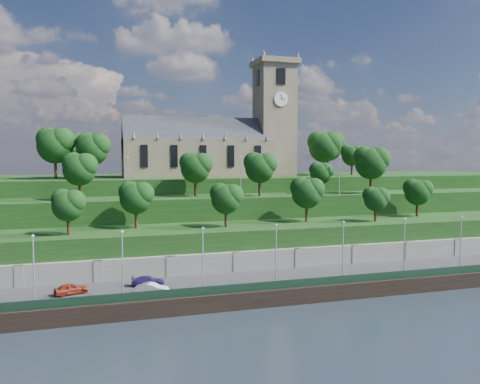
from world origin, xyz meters
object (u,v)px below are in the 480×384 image
object	(u,v)px
car_left	(71,289)
car_right	(148,281)
church	(218,142)
car_middle	(152,289)

from	to	relation	value
car_left	car_right	world-z (taller)	car_left
church	car_left	bearing A→B (deg)	-126.05
church	car_left	world-z (taller)	church
church	car_middle	distance (m)	50.79
car_left	car_middle	world-z (taller)	car_left
car_middle	car_right	distance (m)	4.10
church	car_right	distance (m)	47.47
church	car_middle	size ratio (longest dim) A/B	9.20
car_left	car_right	size ratio (longest dim) A/B	0.95
church	car_middle	xyz separation A→B (m)	(-19.20, -42.64, -19.83)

